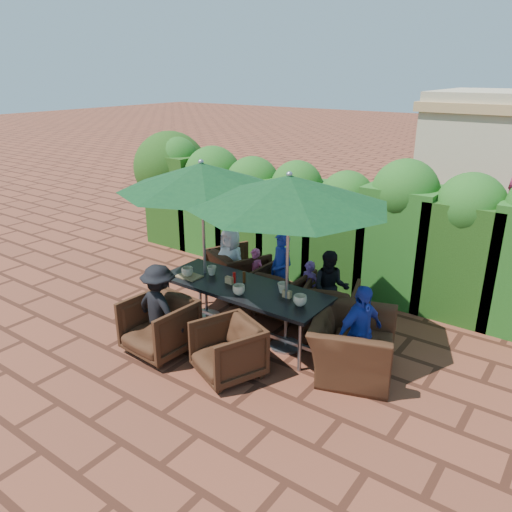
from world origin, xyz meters
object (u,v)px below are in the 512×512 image
Objects in this scene: chair_far_left at (238,269)px; umbrella_right at (289,191)px; chair_far_mid at (282,289)px; chair_far_right at (331,303)px; chair_near_left at (159,324)px; dining_table at (243,291)px; umbrella_left at (201,177)px; chair_end_right at (353,336)px; chair_near_right at (228,348)px.

umbrella_right is at bearing 170.63° from chair_far_left.
chair_far_left reaches higher than chair_far_mid.
umbrella_right is 2.08m from chair_far_mid.
chair_near_left is at bearing 35.17° from chair_far_right.
chair_far_left reaches higher than chair_near_left.
dining_table is at bearing 83.52° from chair_far_mid.
chair_near_left is (-1.32, -1.10, -1.79)m from umbrella_right.
umbrella_right is 2.49m from chair_near_left.
chair_end_right is (2.47, -0.03, -1.71)m from umbrella_left.
chair_end_right reaches higher than dining_table.
umbrella_right is at bearing 125.95° from chair_far_mid.
dining_table is at bearing 72.19° from chair_end_right.
chair_end_right reaches higher than chair_near_right.
chair_far_right reaches higher than dining_table.
umbrella_right is 1.98m from chair_end_right.
umbrella_left reaches higher than chair_end_right.
chair_near_left is 1.11m from chair_near_right.
chair_far_right is at bearing 27.27° from umbrella_left.
chair_far_left is 1.13× the size of chair_near_right.
chair_near_left is at bearing -151.72° from chair_near_right.
umbrella_right is 3.19× the size of chair_far_mid.
chair_far_left is 2.46m from chair_near_right.
umbrella_left is (-0.77, 0.06, 1.54)m from dining_table.
chair_near_left is (-0.62, -1.07, -0.25)m from dining_table.
chair_near_right is at bearing 110.19° from chair_end_right.
chair_near_left reaches higher than chair_far_right.
chair_far_mid reaches higher than chair_near_right.
umbrella_right reaches higher than chair_end_right.
chair_far_mid is 0.96× the size of chair_near_left.
chair_far_left is at bearing 49.68° from chair_end_right.
chair_far_right is 0.68× the size of chair_end_right.
chair_far_left is 1.04m from chair_far_mid.
chair_far_left is (-1.63, 1.03, -1.78)m from umbrella_right.
chair_far_mid is 0.71× the size of chair_end_right.
dining_table is at bearing 63.38° from chair_near_left.
dining_table is at bearing 153.79° from chair_far_left.
chair_near_left is (0.15, -1.12, -1.79)m from umbrella_left.
dining_table is at bearing 139.49° from chair_near_right.
chair_near_right is (-0.22, -0.99, -1.83)m from umbrella_right.
umbrella_left is 2.15× the size of chair_end_right.
chair_far_right is at bearing 76.37° from umbrella_right.
chair_far_mid is at bearing 125.79° from umbrella_right.
chair_near_left is 2.57m from chair_end_right.
umbrella_right is at bearing 100.13° from chair_near_right.
umbrella_left is 3.18× the size of chair_near_right.
chair_far_mid is 1.05× the size of chair_far_right.
umbrella_left and umbrella_right have the same top height.
chair_far_left is 1.85m from chair_far_right.
chair_far_left reaches higher than chair_near_right.
chair_near_right is 0.67× the size of chair_end_right.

